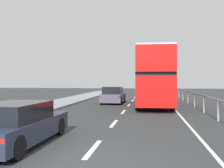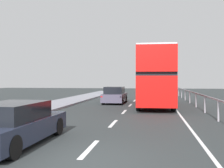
{
  "view_description": "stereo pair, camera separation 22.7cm",
  "coord_description": "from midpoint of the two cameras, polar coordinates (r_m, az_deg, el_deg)",
  "views": [
    {
      "loc": [
        1.65,
        -6.55,
        2.04
      ],
      "look_at": [
        -0.37,
        7.82,
        1.83
      ],
      "focal_mm": 42.75,
      "sensor_mm": 36.0,
      "label": 1
    },
    {
      "loc": [
        1.87,
        -6.52,
        2.04
      ],
      "look_at": [
        -0.37,
        7.82,
        1.83
      ],
      "focal_mm": 42.75,
      "sensor_mm": 36.0,
      "label": 2
    }
  ],
  "objects": [
    {
      "name": "sedan_car_ahead",
      "position": [
        23.43,
        -0.02,
        -2.46
      ],
      "size": [
        1.84,
        4.06,
        1.47
      ],
      "rotation": [
        0.0,
        0.0,
        -0.01
      ],
      "color": "#494558",
      "rests_on": "ground"
    },
    {
      "name": "bridge_side_railing",
      "position": [
        15.92,
        19.89,
        -3.39
      ],
      "size": [
        0.1,
        42.0,
        1.09
      ],
      "color": "gray",
      "rests_on": "ground"
    },
    {
      "name": "lane_paint_markings",
      "position": [
        15.36,
        9.19,
        -6.8
      ],
      "size": [
        3.55,
        46.0,
        0.01
      ],
      "color": "silver",
      "rests_on": "ground"
    },
    {
      "name": "ground_plane",
      "position": [
        7.09,
        -7.05,
        -16.32
      ],
      "size": [
        74.32,
        120.0,
        0.1
      ],
      "primitive_type": "cube",
      "color": "#2C3132"
    },
    {
      "name": "hatchback_car_near",
      "position": [
        9.01,
        -20.32,
        -8.11
      ],
      "size": [
        1.84,
        4.57,
        1.34
      ],
      "rotation": [
        0.0,
        0.0,
        -0.01
      ],
      "color": "#212639",
      "rests_on": "ground"
    },
    {
      "name": "double_decker_bus_red",
      "position": [
        21.81,
        8.4,
        1.53
      ],
      "size": [
        2.79,
        11.16,
        4.31
      ],
      "rotation": [
        0.0,
        0.0,
        0.02
      ],
      "color": "red",
      "rests_on": "ground"
    }
  ]
}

